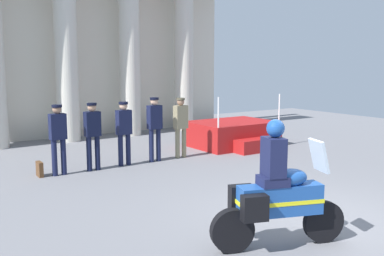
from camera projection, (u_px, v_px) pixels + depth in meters
ground_plane at (317, 221)px, 7.66m from camera, size 28.00×28.00×0.00m
colonnade_backdrop at (61, 43)px, 15.47m from camera, size 13.73×1.61×6.34m
reviewing_stand at (233, 134)px, 14.50m from camera, size 2.63×2.44×1.70m
officer_in_row_0 at (58, 134)px, 10.62m from camera, size 0.39×0.24×1.71m
officer_in_row_1 at (93, 131)px, 11.08m from camera, size 0.39×0.24×1.71m
officer_in_row_2 at (124, 128)px, 11.67m from camera, size 0.39×0.24×1.68m
officer_in_row_3 at (155, 124)px, 12.11m from camera, size 0.39×0.24×1.77m
officer_in_row_4 at (181, 123)px, 12.63m from camera, size 0.39×0.24×1.71m
motorcycle_with_rider at (276, 195)px, 6.42m from camera, size 2.01×0.97×1.90m
briefcase_on_ground at (40, 169)px, 10.60m from camera, size 0.10×0.32×0.36m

